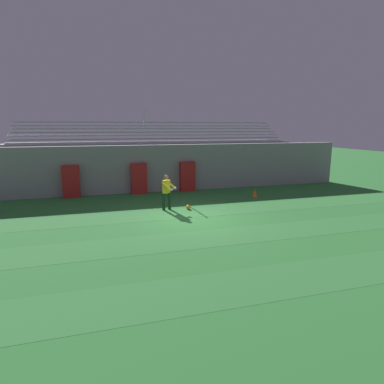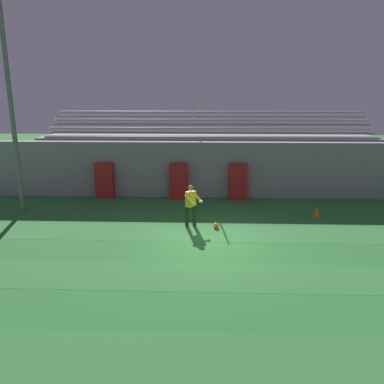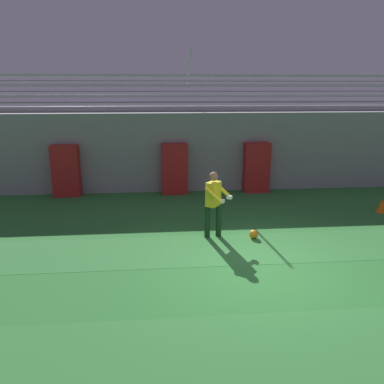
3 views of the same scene
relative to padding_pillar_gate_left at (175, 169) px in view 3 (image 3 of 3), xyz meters
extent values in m
plane|color=#2D7533|center=(1.47, -5.95, -0.89)|extent=(80.00, 80.00, 0.00)
cube|color=#337A38|center=(1.47, -8.44, -0.89)|extent=(28.00, 1.76, 0.01)
cube|color=#337A38|center=(1.47, -4.93, -0.89)|extent=(28.00, 1.76, 0.01)
cube|color=gray|center=(1.47, 0.55, 0.51)|extent=(24.00, 0.60, 2.80)
cube|color=#B21E1E|center=(0.00, 0.00, 0.00)|extent=(0.90, 0.44, 1.78)
cube|color=#B21E1E|center=(2.94, 0.00, 0.00)|extent=(0.90, 0.44, 1.78)
cube|color=#B21E1E|center=(-3.72, 0.00, 0.00)|extent=(0.90, 0.44, 1.78)
cube|color=gray|center=(1.47, 2.55, 0.56)|extent=(18.00, 3.20, 2.90)
cube|color=#B7B7BC|center=(1.47, 1.30, 2.06)|extent=(17.10, 0.36, 0.10)
cube|color=gray|center=(1.47, 1.10, 1.83)|extent=(17.10, 0.60, 0.04)
cube|color=#B7B7BC|center=(1.47, 2.00, 2.46)|extent=(17.10, 0.36, 0.10)
cube|color=gray|center=(1.47, 1.80, 2.23)|extent=(17.10, 0.60, 0.04)
cube|color=#B7B7BC|center=(1.47, 2.70, 2.86)|extent=(17.10, 0.36, 0.10)
cube|color=gray|center=(1.47, 2.50, 2.63)|extent=(17.10, 0.60, 0.04)
cube|color=#B7B7BC|center=(1.47, 3.40, 3.26)|extent=(17.10, 0.36, 0.10)
cube|color=gray|center=(1.47, 3.20, 3.03)|extent=(17.10, 0.60, 0.04)
cylinder|color=#B7B7BC|center=(0.69, 2.10, 3.51)|extent=(0.06, 1.93, 1.25)
cylinder|color=#143319|center=(0.92, -4.12, -0.48)|extent=(0.20, 0.20, 0.82)
cylinder|color=#143319|center=(0.63, -4.17, -0.48)|extent=(0.20, 0.20, 0.82)
cube|color=yellow|center=(0.78, -4.15, 0.23)|extent=(0.42, 0.45, 0.60)
sphere|color=brown|center=(0.78, -4.15, 0.67)|extent=(0.22, 0.22, 0.22)
cylinder|color=yellow|center=(1.03, -4.04, 0.28)|extent=(0.43, 0.36, 0.37)
cylinder|color=yellow|center=(0.74, -4.42, 0.28)|extent=(0.43, 0.36, 0.37)
cube|color=silver|center=(1.17, -4.20, 0.15)|extent=(0.15, 0.15, 0.08)
cube|color=silver|center=(0.92, -4.52, 0.15)|extent=(0.15, 0.15, 0.08)
sphere|color=orange|center=(1.77, -4.36, -0.78)|extent=(0.22, 0.22, 0.22)
cone|color=orange|center=(6.11, -2.68, -0.68)|extent=(0.30, 0.30, 0.42)
cylinder|color=#1E8CD8|center=(1.42, -1.43, -0.77)|extent=(0.07, 0.07, 0.24)
camera|label=1|loc=(-2.19, -18.59, 2.95)|focal=30.00mm
camera|label=2|loc=(1.36, -18.14, 4.04)|focal=35.00mm
camera|label=3|loc=(-0.52, -12.88, 2.69)|focal=35.00mm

